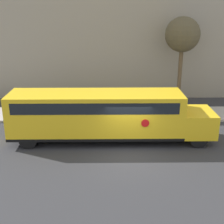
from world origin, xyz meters
TOP-DOWN VIEW (x-y plane):
  - ground_plane at (0.00, 0.00)m, footprint 60.00×60.00m
  - sidewalk_strip at (0.00, 6.50)m, footprint 44.00×3.00m
  - building_backdrop at (0.00, 13.00)m, footprint 32.00×4.00m
  - school_bus at (-1.39, 1.99)m, footprint 11.90×2.57m
  - tree_near_sidewalk at (4.57, 9.09)m, footprint 2.69×2.69m

SIDE VIEW (x-z plane):
  - ground_plane at x=0.00m, z-range 0.00..0.00m
  - sidewalk_strip at x=0.00m, z-range 0.00..0.15m
  - school_bus at x=-1.39m, z-range 0.23..3.16m
  - tree_near_sidewalk at x=4.57m, z-range 2.05..8.98m
  - building_backdrop at x=0.00m, z-range 0.00..11.96m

